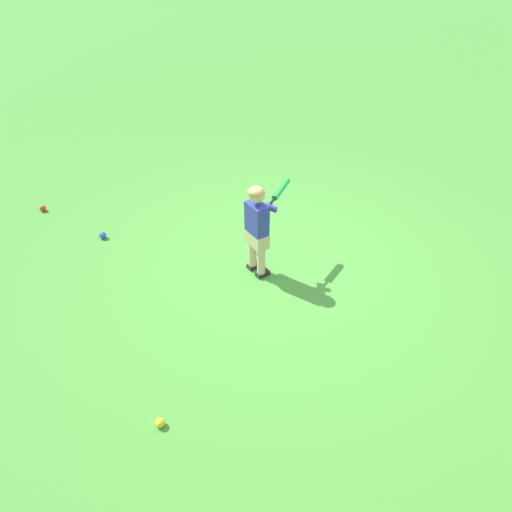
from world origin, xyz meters
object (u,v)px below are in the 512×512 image
child_batter (259,222)px  play_ball_near_batter (160,423)px  play_ball_by_bucket (103,235)px  play_ball_midfield (43,208)px

child_batter → play_ball_near_batter: child_batter is taller
play_ball_by_bucket → play_ball_midfield: bearing=-31.6°
play_ball_by_bucket → play_ball_near_batter: 2.84m
child_batter → play_ball_midfield: (2.93, -1.20, -0.61)m
child_batter → play_ball_by_bucket: (1.94, -0.58, -0.61)m
child_batter → play_ball_by_bucket: bearing=-16.8°
child_batter → play_ball_by_bucket: 2.11m
play_ball_by_bucket → play_ball_midfield: (0.99, -0.61, -0.00)m
play_ball_near_batter → play_ball_midfield: (2.20, -3.18, 0.00)m
play_ball_by_bucket → play_ball_midfield: size_ratio=1.06×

